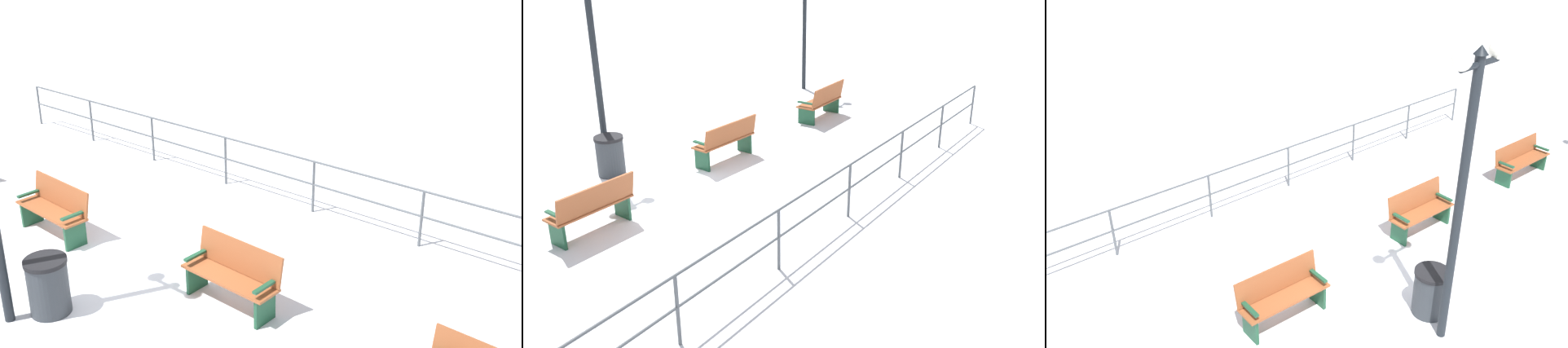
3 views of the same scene
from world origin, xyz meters
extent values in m
plane|color=white|center=(0.00, 0.00, 0.00)|extent=(80.00, 80.00, 0.00)
cube|color=brown|center=(0.05, -5.54, 0.43)|extent=(0.55, 1.47, 0.04)
cube|color=brown|center=(-0.21, -5.55, 0.68)|extent=(0.16, 1.46, 0.47)
cube|color=#19472D|center=(0.06, -6.17, 0.21)|extent=(0.46, 0.06, 0.43)
cube|color=#19472D|center=(0.03, -4.91, 0.21)|extent=(0.46, 0.06, 0.43)
cube|color=#19472D|center=(0.08, -6.17, 0.55)|extent=(0.46, 0.08, 0.04)
cube|color=#19472D|center=(0.05, -4.91, 0.55)|extent=(0.46, 0.08, 0.04)
cube|color=brown|center=(0.13, -1.85, 0.46)|extent=(0.51, 1.53, 0.04)
cube|color=brown|center=(-0.09, -1.84, 0.69)|extent=(0.19, 1.51, 0.43)
cube|color=#19472D|center=(0.10, -2.50, 0.23)|extent=(0.39, 0.07, 0.46)
cube|color=#19472D|center=(0.17, -1.19, 0.23)|extent=(0.39, 0.07, 0.46)
cube|color=#19472D|center=(0.12, -2.50, 0.58)|extent=(0.39, 0.09, 0.04)
cube|color=#19472D|center=(0.19, -1.19, 0.58)|extent=(0.39, 0.09, 0.04)
cube|color=brown|center=(-0.12, 1.85, 0.44)|extent=(0.48, 1.49, 0.04)
cube|color=brown|center=(-0.34, 1.86, 0.68)|extent=(0.17, 1.48, 0.44)
cube|color=#19472D|center=(-0.15, 1.21, 0.22)|extent=(0.39, 0.06, 0.44)
cube|color=#19472D|center=(-0.10, 2.48, 0.22)|extent=(0.39, 0.06, 0.44)
cube|color=#19472D|center=(-0.13, 1.21, 0.56)|extent=(0.39, 0.08, 0.04)
cube|color=#19472D|center=(-0.08, 2.48, 0.56)|extent=(0.39, 0.08, 0.04)
cylinder|color=black|center=(1.96, -7.76, 2.14)|extent=(0.12, 0.12, 4.27)
cylinder|color=black|center=(1.96, -0.23, 2.21)|extent=(0.13, 0.13, 4.41)
cylinder|color=#4C5156|center=(-3.34, -7.31, 0.49)|extent=(0.05, 0.05, 0.97)
cylinder|color=#4C5156|center=(-3.34, -5.22, 0.49)|extent=(0.05, 0.05, 0.97)
cylinder|color=#4C5156|center=(-3.34, -3.13, 0.49)|extent=(0.05, 0.05, 0.97)
cylinder|color=#4C5156|center=(-3.34, -1.04, 0.49)|extent=(0.05, 0.05, 0.97)
cylinder|color=#4C5156|center=(-3.34, 1.04, 0.49)|extent=(0.05, 0.05, 0.97)
cylinder|color=#4C5156|center=(-3.34, 3.13, 0.49)|extent=(0.05, 0.05, 0.97)
cylinder|color=#4C5156|center=(-3.34, 0.00, 0.97)|extent=(0.04, 14.63, 0.04)
cylinder|color=#4C5156|center=(-3.34, 0.00, 0.54)|extent=(0.04, 14.63, 0.04)
cylinder|color=#2D3338|center=(1.50, 0.04, 0.38)|extent=(0.55, 0.55, 0.75)
cylinder|color=black|center=(1.50, 0.04, 0.78)|extent=(0.58, 0.58, 0.06)
camera|label=1|loc=(5.63, 6.97, 5.11)|focal=45.00mm
camera|label=2|loc=(-7.83, 7.36, 4.82)|focal=41.95mm
camera|label=3|loc=(5.60, -6.11, 6.20)|focal=38.63mm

